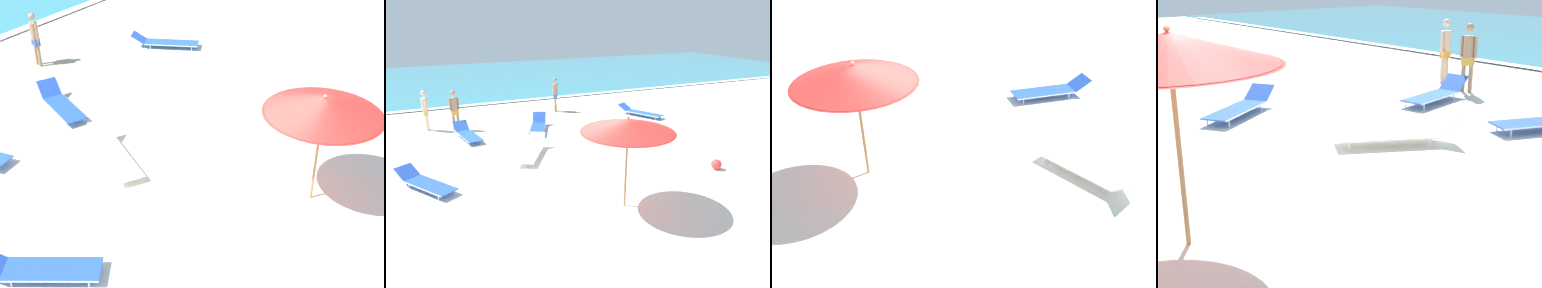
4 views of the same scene
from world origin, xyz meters
TOP-DOWN VIEW (x-y plane):
  - ground_plane at (0.00, 0.01)m, footprint 60.00×60.00m
  - ocean_water at (0.00, 20.96)m, footprint 60.00×18.19m
  - beach_umbrella at (0.96, -1.16)m, footprint 2.42×2.42m
  - sun_lounger_under_umbrella at (-1.97, 6.33)m, footprint 0.95×2.18m
  - sun_lounger_beside_umbrella at (-0.18, 3.34)m, footprint 1.66×2.25m
  - sun_lounger_near_water_left at (6.46, 6.45)m, footprint 1.56×2.38m
  - sun_lounger_near_water_right at (1.01, 6.20)m, footprint 1.39×2.18m
  - sun_lounger_mid_beach_solo at (-3.82, 2.10)m, footprint 1.69×2.20m
  - beachgoer_wading_adult at (2.93, 9.06)m, footprint 0.27×0.44m
  - beachgoer_shoreline_child at (-3.38, 8.24)m, footprint 0.27×0.45m
  - beachgoer_strolling_adult at (-2.22, 7.78)m, footprint 0.43×0.27m
  - beach_ball at (4.99, -0.30)m, footprint 0.35×0.35m

SIDE VIEW (x-z plane):
  - ground_plane at x=0.00m, z-range -0.16..0.00m
  - ocean_water at x=0.00m, z-range 0.00..0.06m
  - beach_ball at x=4.99m, z-range 0.00..0.35m
  - sun_lounger_near_water_left at x=6.46m, z-range -0.04..0.44m
  - sun_lounger_mid_beach_solo at x=-3.82m, z-range -0.04..0.45m
  - sun_lounger_under_umbrella at x=-1.97m, z-range -0.05..0.47m
  - sun_lounger_beside_umbrella at x=-0.18m, z-range -0.08..0.51m
  - sun_lounger_near_water_right at x=1.01m, z-range -0.08..0.51m
  - beachgoer_wading_adult at x=2.93m, z-range 0.12..1.88m
  - beachgoer_shoreline_child at x=-3.38m, z-range 0.12..1.88m
  - beachgoer_strolling_adult at x=-2.22m, z-range 0.12..1.88m
  - beach_umbrella at x=0.96m, z-range 0.99..3.48m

